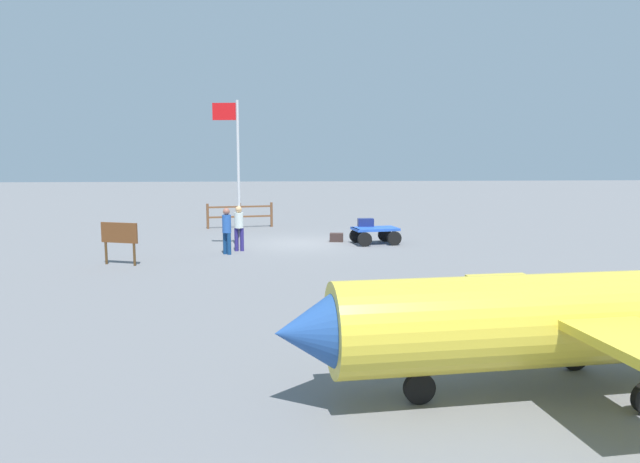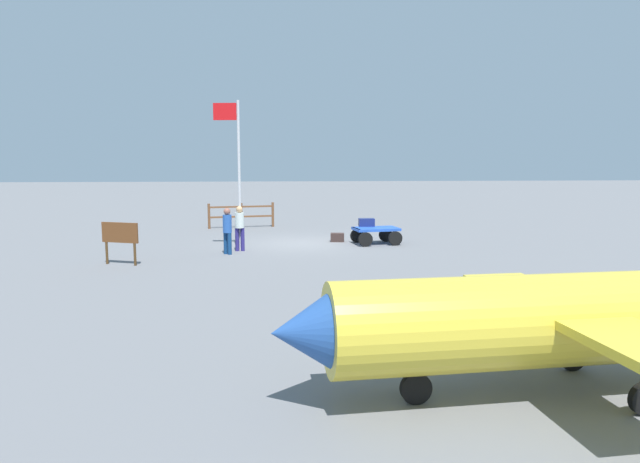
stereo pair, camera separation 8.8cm
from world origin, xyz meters
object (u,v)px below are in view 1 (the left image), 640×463
signboard (119,236)px  suitcase_grey (366,222)px  worker_lead (239,225)px  flagpole (235,163)px  luggage_cart (375,232)px  suitcase_dark (336,237)px  worker_trailing (227,228)px  airplane_near (550,319)px

signboard → suitcase_grey: bearing=-153.8°
worker_lead → flagpole: (0.09, -0.07, 2.23)m
luggage_cart → worker_lead: worker_lead is taller
suitcase_dark → flagpole: (3.84, 1.95, 2.99)m
suitcase_grey → suitcase_dark: suitcase_grey is taller
worker_trailing → signboard: 3.62m
suitcase_grey → worker_lead: (4.88, 1.72, 0.13)m
airplane_near → signboard: 13.66m
suitcase_dark → worker_trailing: (4.13, 2.71, 0.75)m
signboard → suitcase_dark: bearing=-148.7°
worker_lead → airplane_near: 13.96m
suitcase_dark → worker_trailing: bearing=33.3°
airplane_near → flagpole: flagpole is taller
worker_lead → suitcase_dark: bearing=-151.7°
luggage_cart → suitcase_grey: suitcase_grey is taller
luggage_cart → worker_lead: size_ratio=1.18×
suitcase_grey → signboard: signboard is taller
suitcase_grey → suitcase_dark: 1.32m
luggage_cart → worker_lead: (5.16, 1.28, 0.48)m
airplane_near → suitcase_grey: bearing=-89.2°
airplane_near → flagpole: bearing=-68.4°
luggage_cart → worker_lead: 5.34m
worker_lead → worker_trailing: (0.38, 0.69, -0.01)m
luggage_cart → suitcase_grey: (0.29, -0.44, 0.35)m
suitcase_dark → flagpole: bearing=27.0°
luggage_cart → airplane_near: size_ratio=0.25×
worker_lead → worker_trailing: worker_lead is taller
worker_lead → worker_trailing: size_ratio=1.00×
worker_lead → flagpole: bearing=-37.3°
luggage_cart → flagpole: 6.03m
luggage_cart → flagpole: bearing=13.1°
worker_trailing → airplane_near: airplane_near is taller
worker_trailing → signboard: size_ratio=1.21×
luggage_cart → worker_trailing: size_ratio=1.18×
luggage_cart → suitcase_dark: (1.41, -0.74, -0.28)m
suitcase_grey → signboard: (8.43, 4.15, 0.12)m
worker_lead → luggage_cart: bearing=-166.1°
worker_lead → flagpole: 2.23m
suitcase_dark → flagpole: size_ratio=0.11×
suitcase_dark → airplane_near: size_ratio=0.08×
suitcase_dark → worker_trailing: size_ratio=0.36×
worker_trailing → airplane_near: (-5.46, 12.31, 0.18)m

